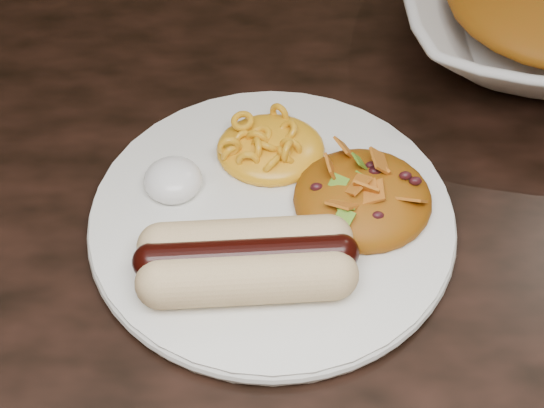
{
  "coord_description": "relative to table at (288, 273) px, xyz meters",
  "views": [
    {
      "loc": [
        -0.01,
        -0.4,
        1.21
      ],
      "look_at": [
        -0.01,
        -0.03,
        0.77
      ],
      "focal_mm": 55.0,
      "sensor_mm": 36.0,
      "label": 1
    }
  ],
  "objects": [
    {
      "name": "taco_salad",
      "position": [
        0.05,
        -0.02,
        0.12
      ],
      "size": [
        0.1,
        0.09,
        0.04
      ],
      "rotation": [
        0.0,
        0.0,
        0.04
      ],
      "color": "red",
      "rests_on": "plate"
    },
    {
      "name": "sour_cream",
      "position": [
        -0.08,
        -0.0,
        0.12
      ],
      "size": [
        0.05,
        0.05,
        0.03
      ],
      "primitive_type": "ellipsoid",
      "rotation": [
        0.0,
        0.0,
        -0.12
      ],
      "color": "white",
      "rests_on": "plate"
    },
    {
      "name": "mac_and_cheese",
      "position": [
        -0.01,
        0.03,
        0.12
      ],
      "size": [
        0.1,
        0.09,
        0.03
      ],
      "primitive_type": "ellipsoid",
      "rotation": [
        0.0,
        0.0,
        0.27
      ],
      "color": "orange",
      "rests_on": "plate"
    },
    {
      "name": "table",
      "position": [
        0.0,
        0.0,
        0.0
      ],
      "size": [
        1.6,
        0.9,
        0.75
      ],
      "color": "black",
      "rests_on": "floor"
    },
    {
      "name": "plate",
      "position": [
        -0.01,
        -0.03,
        0.1
      ],
      "size": [
        0.28,
        0.28,
        0.01
      ],
      "primitive_type": "cylinder",
      "rotation": [
        0.0,
        0.0,
        0.08
      ],
      "color": "silver",
      "rests_on": "table"
    },
    {
      "name": "hotdog",
      "position": [
        -0.03,
        -0.08,
        0.12
      ],
      "size": [
        0.12,
        0.07,
        0.03
      ],
      "rotation": [
        0.0,
        0.0,
        0.06
      ],
      "color": "beige",
      "rests_on": "plate"
    }
  ]
}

